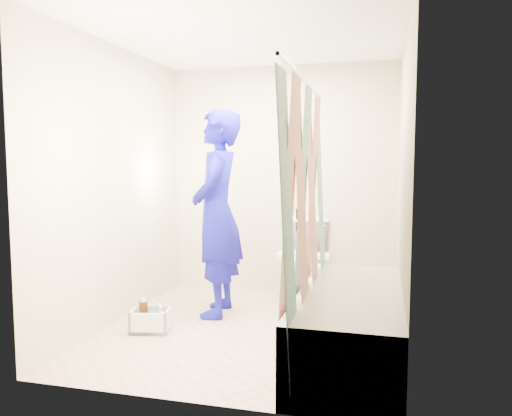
% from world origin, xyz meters
% --- Properties ---
extents(floor, '(2.60, 2.60, 0.00)m').
position_xyz_m(floor, '(0.00, 0.00, 0.00)').
color(floor, tan).
rests_on(floor, ground).
extents(ceiling, '(2.40, 2.60, 0.02)m').
position_xyz_m(ceiling, '(0.00, 0.00, 2.40)').
color(ceiling, white).
rests_on(ceiling, wall_back).
extents(wall_back, '(2.40, 0.02, 2.40)m').
position_xyz_m(wall_back, '(0.00, 1.30, 1.20)').
color(wall_back, '#BFB293').
rests_on(wall_back, ground).
extents(wall_front, '(2.40, 0.02, 2.40)m').
position_xyz_m(wall_front, '(0.00, -1.30, 1.20)').
color(wall_front, '#BFB293').
rests_on(wall_front, ground).
extents(wall_left, '(0.02, 2.60, 2.40)m').
position_xyz_m(wall_left, '(-1.20, 0.00, 1.20)').
color(wall_left, '#BFB293').
rests_on(wall_left, ground).
extents(wall_right, '(0.02, 2.60, 2.40)m').
position_xyz_m(wall_right, '(1.20, 0.00, 1.20)').
color(wall_right, '#BFB293').
rests_on(wall_right, ground).
extents(bathtub, '(0.70, 1.75, 0.50)m').
position_xyz_m(bathtub, '(0.85, -0.43, 0.27)').
color(bathtub, silver).
rests_on(bathtub, ground).
extents(curtain_rod, '(0.02, 1.90, 0.02)m').
position_xyz_m(curtain_rod, '(0.52, -0.43, 1.95)').
color(curtain_rod, silver).
rests_on(curtain_rod, wall_back).
extents(shower_curtain, '(0.06, 1.75, 1.80)m').
position_xyz_m(shower_curtain, '(0.52, -0.43, 1.02)').
color(shower_curtain, white).
rests_on(shower_curtain, curtain_rod).
extents(toilet, '(0.52, 0.85, 0.83)m').
position_xyz_m(toilet, '(0.30, 0.99, 0.42)').
color(toilet, white).
rests_on(toilet, ground).
extents(tank_lid, '(0.52, 0.26, 0.04)m').
position_xyz_m(tank_lid, '(0.31, 0.86, 0.49)').
color(tank_lid, white).
rests_on(tank_lid, toilet).
extents(tank_internals, '(0.20, 0.07, 0.27)m').
position_xyz_m(tank_internals, '(0.24, 1.21, 0.82)').
color(tank_internals, black).
rests_on(tank_internals, toilet).
extents(plumber, '(0.54, 0.74, 1.87)m').
position_xyz_m(plumber, '(-0.40, 0.36, 0.94)').
color(plumber, navy).
rests_on(plumber, ground).
extents(cleaning_caddy, '(0.35, 0.31, 0.24)m').
position_xyz_m(cleaning_caddy, '(-0.78, -0.23, 0.09)').
color(cleaning_caddy, silver).
rests_on(cleaning_caddy, ground).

